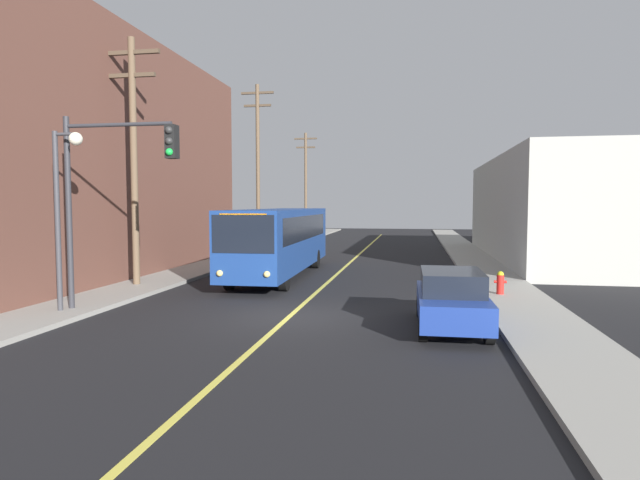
{
  "coord_description": "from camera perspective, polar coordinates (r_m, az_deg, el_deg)",
  "views": [
    {
      "loc": [
        3.75,
        -15.78,
        3.43
      ],
      "look_at": [
        0.0,
        5.28,
        2.0
      ],
      "focal_mm": 30.02,
      "sensor_mm": 36.0,
      "label": 1
    }
  ],
  "objects": [
    {
      "name": "sidewalk_left",
      "position": [
        28.23,
        -12.93,
        -3.1
      ],
      "size": [
        2.5,
        90.0,
        0.15
      ],
      "primitive_type": "cube",
      "color": "gray",
      "rests_on": "ground"
    },
    {
      "name": "building_left_brick",
      "position": [
        29.39,
        -26.12,
        7.69
      ],
      "size": [
        10.0,
        22.14,
        11.22
      ],
      "color": "brown",
      "rests_on": "ground"
    },
    {
      "name": "utility_pole_near",
      "position": [
        23.23,
        -19.25,
        9.05
      ],
      "size": [
        2.4,
        0.28,
        9.96
      ],
      "color": "brown",
      "rests_on": "sidewalk_left"
    },
    {
      "name": "utility_pole_mid",
      "position": [
        39.42,
        -6.64,
        8.45
      ],
      "size": [
        2.4,
        0.28,
        11.88
      ],
      "color": "brown",
      "rests_on": "sidewalk_left"
    },
    {
      "name": "lane_stripe_center",
      "position": [
        31.19,
        3.14,
        -2.48
      ],
      "size": [
        0.16,
        60.0,
        0.01
      ],
      "primitive_type": "cube",
      "color": "#D8CC4C",
      "rests_on": "ground"
    },
    {
      "name": "utility_pole_far",
      "position": [
        56.52,
        -1.54,
        6.47
      ],
      "size": [
        2.4,
        0.28,
        10.74
      ],
      "color": "brown",
      "rests_on": "sidewalk_left"
    },
    {
      "name": "ground_plane",
      "position": [
        16.58,
        -3.24,
        -8.12
      ],
      "size": [
        120.0,
        120.0,
        0.0
      ],
      "primitive_type": "plane",
      "color": "black"
    },
    {
      "name": "traffic_signal_left_corner",
      "position": [
        17.69,
        -21.24,
        6.4
      ],
      "size": [
        3.75,
        0.48,
        6.0
      ],
      "color": "#2D2D33",
      "rests_on": "sidewalk_left"
    },
    {
      "name": "street_lamp_left",
      "position": [
        18.12,
        -25.7,
        4.44
      ],
      "size": [
        0.98,
        0.4,
        5.5
      ],
      "color": "#38383D",
      "rests_on": "sidewalk_left"
    },
    {
      "name": "sidewalk_right",
      "position": [
        26.23,
        17.72,
        -3.71
      ],
      "size": [
        2.5,
        90.0,
        0.15
      ],
      "primitive_type": "cube",
      "color": "gray",
      "rests_on": "ground"
    },
    {
      "name": "fire_hydrant",
      "position": [
        20.68,
        18.67,
        -4.29
      ],
      "size": [
        0.44,
        0.26,
        0.84
      ],
      "color": "red",
      "rests_on": "sidewalk_right"
    },
    {
      "name": "city_bus",
      "position": [
        25.41,
        -4.23,
        0.18
      ],
      "size": [
        2.79,
        12.2,
        3.2
      ],
      "color": "navy",
      "rests_on": "ground"
    },
    {
      "name": "building_right_warehouse",
      "position": [
        36.84,
        27.1,
        2.95
      ],
      "size": [
        12.0,
        22.32,
        6.27
      ],
      "color": "#B2B2A8",
      "rests_on": "ground"
    },
    {
      "name": "parked_car_blue",
      "position": [
        15.17,
        13.83,
        -6.11
      ],
      "size": [
        1.87,
        4.42,
        1.62
      ],
      "color": "navy",
      "rests_on": "ground"
    }
  ]
}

